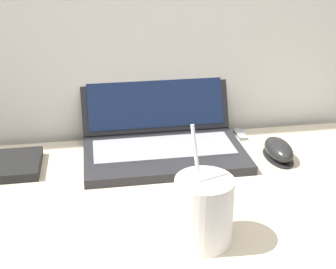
{
  "coord_description": "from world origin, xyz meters",
  "views": [
    {
      "loc": [
        -0.13,
        -0.5,
        1.2
      ],
      "look_at": [
        0.02,
        0.4,
        0.8
      ],
      "focal_mm": 50.0,
      "sensor_mm": 36.0,
      "label": 1
    }
  ],
  "objects_px": {
    "computer_mouse": "(279,151)",
    "usb_stick": "(240,134)",
    "drink_cup": "(204,210)",
    "laptop": "(161,128)"
  },
  "relations": [
    {
      "from": "computer_mouse",
      "to": "usb_stick",
      "type": "relative_size",
      "value": 1.89
    },
    {
      "from": "usb_stick",
      "to": "laptop",
      "type": "bearing_deg",
      "value": -169.84
    },
    {
      "from": "computer_mouse",
      "to": "usb_stick",
      "type": "xyz_separation_m",
      "value": [
        -0.05,
        0.13,
        -0.02
      ]
    },
    {
      "from": "laptop",
      "to": "computer_mouse",
      "type": "xyz_separation_m",
      "value": [
        0.25,
        -0.1,
        -0.03
      ]
    },
    {
      "from": "laptop",
      "to": "drink_cup",
      "type": "xyz_separation_m",
      "value": [
        0.01,
        -0.37,
        0.01
      ]
    },
    {
      "from": "drink_cup",
      "to": "computer_mouse",
      "type": "bearing_deg",
      "value": 48.28
    },
    {
      "from": "computer_mouse",
      "to": "usb_stick",
      "type": "height_order",
      "value": "computer_mouse"
    },
    {
      "from": "laptop",
      "to": "computer_mouse",
      "type": "height_order",
      "value": "laptop"
    },
    {
      "from": "computer_mouse",
      "to": "laptop",
      "type": "bearing_deg",
      "value": 159.27
    },
    {
      "from": "drink_cup",
      "to": "usb_stick",
      "type": "distance_m",
      "value": 0.45
    }
  ]
}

